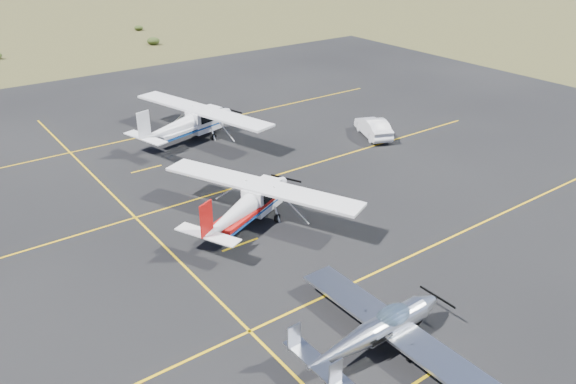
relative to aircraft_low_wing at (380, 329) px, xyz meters
name	(u,v)px	position (x,y,z in m)	size (l,w,h in m)	color
ground	(400,300)	(2.75, 1.54, -0.90)	(1600.00, 1600.00, 0.00)	#383D1C
apron	(297,230)	(2.75, 8.54, -0.90)	(72.00, 72.00, 0.02)	black
aircraft_low_wing	(380,329)	(0.00, 0.00, 0.00)	(6.16, 8.62, 1.88)	silver
aircraft_cessna	(249,203)	(1.11, 10.38, 0.35)	(8.13, 10.68, 2.81)	white
aircraft_plain	(189,122)	(4.21, 22.80, 0.46)	(7.97, 12.09, 3.07)	white
sedan	(373,127)	(15.08, 15.94, -0.22)	(1.42, 4.08, 1.34)	white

